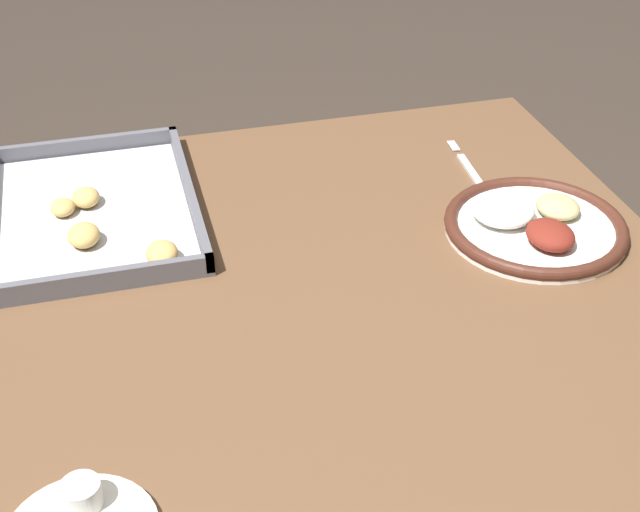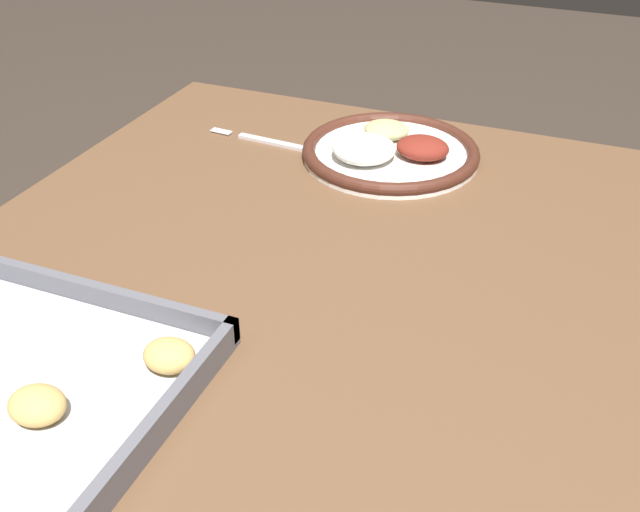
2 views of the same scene
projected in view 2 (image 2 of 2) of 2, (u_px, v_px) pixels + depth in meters
dining_table at (326, 348)px, 0.93m from camera, size 0.94×1.01×0.70m
dinner_plate at (390, 151)px, 1.13m from camera, size 0.27×0.27×0.04m
fork at (277, 143)px, 1.17m from camera, size 0.22×0.03×0.00m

